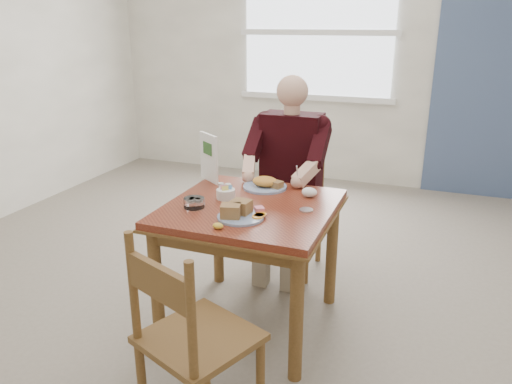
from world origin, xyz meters
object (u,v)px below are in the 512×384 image
at_px(table, 251,223).
at_px(far_plate, 266,184).
at_px(chair_far, 291,204).
at_px(diner, 289,162).
at_px(near_plate, 239,212).
at_px(chair_near, 191,340).

xyz_separation_m(table, far_plate, (-0.02, 0.30, 0.14)).
bearing_deg(chair_far, diner, -89.99).
xyz_separation_m(table, near_plate, (0.01, -0.20, 0.14)).
bearing_deg(far_plate, near_plate, -86.27).
xyz_separation_m(chair_far, chair_near, (0.08, -1.68, 0.00)).
height_order(near_plate, far_plate, near_plate).
distance_m(chair_far, far_plate, 0.58).
distance_m(chair_far, chair_near, 1.69).
relative_size(table, diner, 0.66).
bearing_deg(table, far_plate, 93.41).
distance_m(table, near_plate, 0.24).
xyz_separation_m(diner, far_plate, (-0.02, -0.40, -0.03)).
xyz_separation_m(table, chair_near, (0.08, -0.89, -0.16)).
relative_size(chair_near, near_plate, 3.49).
bearing_deg(diner, far_plate, -92.57).
relative_size(table, chair_near, 0.97).
xyz_separation_m(chair_far, diner, (0.00, -0.09, 0.33)).
bearing_deg(chair_far, near_plate, -89.16).
bearing_deg(chair_near, far_plate, 94.87).
relative_size(table, far_plate, 2.68).
bearing_deg(far_plate, table, -86.59).
height_order(table, far_plate, far_plate).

